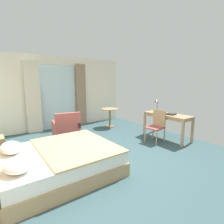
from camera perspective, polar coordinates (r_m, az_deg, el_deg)
ground at (r=4.26m, az=-0.21°, el=-14.87°), size 5.66×7.14×0.10m
wall_back at (r=6.84m, az=-16.91°, el=6.10°), size 5.26×0.12×2.65m
balcony_glass_door at (r=6.74m, az=-17.36°, el=4.67°), size 1.34×0.02×2.33m
curtain_panel_left at (r=6.41m, az=-24.60°, el=4.28°), size 0.47×0.10×2.40m
curtain_panel_right at (r=6.99m, az=-10.19°, el=5.44°), size 0.38×0.10×2.40m
bed at (r=3.55m, az=-18.19°, el=-15.08°), size 2.13×1.76×1.05m
writing_desk at (r=5.54m, az=17.77°, el=-1.55°), size 0.55×1.44×0.77m
desk_chair at (r=5.24m, az=14.56°, el=-3.96°), size 0.50×0.48×0.93m
desk_lamp at (r=5.66m, az=14.47°, el=3.06°), size 0.32×0.24×0.46m
closed_book at (r=5.43m, az=18.91°, el=-0.62°), size 0.29×0.31×0.04m
armchair_by_window at (r=5.39m, az=-14.87°, el=-5.39°), size 0.83×0.89×0.88m
round_cafe_table at (r=6.69m, az=-0.72°, el=-0.44°), size 0.66×0.66×0.71m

